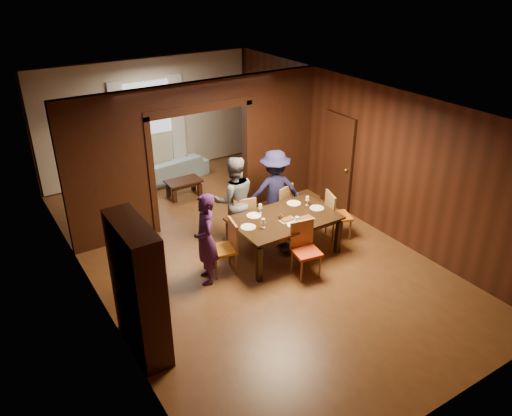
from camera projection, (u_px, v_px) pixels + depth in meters
floor at (242, 250)px, 9.52m from camera, size 9.00×9.00×0.00m
ceiling at (240, 99)px, 8.21m from camera, size 5.50×9.00×0.02m
room_walls at (194, 147)px, 10.26m from camera, size 5.52×9.01×2.90m
person_purple at (206, 239)px, 8.27m from camera, size 0.54×0.68×1.62m
person_grey at (234, 200)px, 9.47m from camera, size 0.99×0.86×1.74m
person_navy at (275, 190)px, 9.92m from camera, size 1.23×0.94×1.68m
sofa at (170, 169)px, 12.39m from camera, size 2.00×1.01×0.56m
serving_bowl at (286, 213)px, 9.14m from camera, size 0.30×0.30×0.07m
dining_table at (284, 235)px, 9.25m from camera, size 1.91×1.19×0.76m
coffee_table at (184, 188)px, 11.55m from camera, size 0.80×0.50×0.40m
chair_left at (222, 248)px, 8.65m from camera, size 0.52×0.52×0.97m
chair_right at (339, 215)px, 9.76m from camera, size 0.55×0.55×0.97m
chair_far_l at (242, 217)px, 9.66m from camera, size 0.54×0.54×0.97m
chair_far_r at (278, 206)px, 10.11m from camera, size 0.56×0.56×0.97m
chair_near at (306, 251)px, 8.58m from camera, size 0.51×0.51×0.97m
hutch at (138, 289)px, 6.73m from camera, size 0.40×1.20×2.00m
door_right at (337, 162)px, 10.71m from camera, size 0.06×0.90×2.10m
window_far at (147, 109)px, 12.09m from camera, size 1.20×0.03×1.30m
curtain_left at (120, 132)px, 11.91m from camera, size 0.35×0.06×2.40m
curtain_right at (178, 122)px, 12.62m from camera, size 0.35×0.06×2.40m
plate_left at (248, 227)px, 8.74m from camera, size 0.27×0.27×0.01m
plate_far_l at (254, 216)px, 9.13m from camera, size 0.27×0.27×0.01m
plate_far_r at (294, 203)px, 9.58m from camera, size 0.27×0.27×0.01m
plate_right at (317, 208)px, 9.40m from camera, size 0.27×0.27×0.01m
plate_near at (294, 225)px, 8.82m from camera, size 0.27×0.27×0.01m
platter_a at (287, 220)px, 8.96m from camera, size 0.30×0.20×0.04m
platter_b at (305, 218)px, 9.00m from camera, size 0.30×0.20×0.04m
wineglass_left at (263, 223)px, 8.69m from camera, size 0.08×0.08×0.18m
wineglass_far at (260, 209)px, 9.19m from camera, size 0.08×0.08×0.18m
wineglass_right at (307, 201)px, 9.49m from camera, size 0.08×0.08×0.18m
tumbler at (297, 220)px, 8.82m from camera, size 0.07×0.07×0.14m
condiment_jar at (280, 217)px, 8.96m from camera, size 0.08×0.08×0.11m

